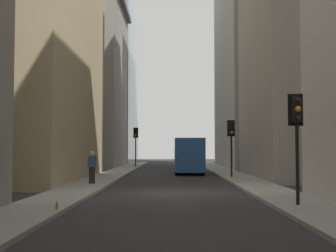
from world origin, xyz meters
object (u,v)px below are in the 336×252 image
object	(u,v)px
delivery_truck	(189,156)
traffic_light_foreground	(297,123)
pedestrian	(92,166)
discarded_bottle	(57,206)
traffic_light_midblock	(231,135)
sedan_white	(185,162)
traffic_light_far_junction	(136,138)

from	to	relation	value
delivery_truck	traffic_light_foreground	bearing A→B (deg)	-172.52
pedestrian	discarded_bottle	bearing A→B (deg)	-176.00
pedestrian	discarded_bottle	world-z (taller)	pedestrian
traffic_light_midblock	discarded_bottle	distance (m)	18.41
sedan_white	pedestrian	bearing A→B (deg)	165.54
traffic_light_foreground	discarded_bottle	world-z (taller)	traffic_light_foreground
traffic_light_far_junction	discarded_bottle	distance (m)	34.27
sedan_white	pedestrian	size ratio (longest dim) A/B	2.44
sedan_white	pedestrian	world-z (taller)	pedestrian
delivery_truck	traffic_light_foreground	world-z (taller)	traffic_light_foreground
pedestrian	discarded_bottle	size ratio (longest dim) A/B	6.53
traffic_light_midblock	sedan_white	bearing A→B (deg)	9.16
delivery_truck	traffic_light_foreground	size ratio (longest dim) A/B	1.71
delivery_truck	pedestrian	size ratio (longest dim) A/B	3.66
pedestrian	traffic_light_midblock	bearing A→B (deg)	-54.73
delivery_truck	discarded_bottle	distance (m)	23.32
traffic_light_midblock	traffic_light_far_junction	size ratio (longest dim) A/B	0.93
discarded_bottle	traffic_light_midblock	bearing A→B (deg)	-24.82
traffic_light_midblock	traffic_light_foreground	bearing A→B (deg)	-179.30
traffic_light_foreground	pedestrian	world-z (taller)	traffic_light_foreground
sedan_white	traffic_light_far_junction	bearing A→B (deg)	76.42
traffic_light_midblock	traffic_light_far_junction	distance (m)	19.28
sedan_white	traffic_light_midblock	world-z (taller)	traffic_light_midblock
delivery_truck	sedan_white	world-z (taller)	delivery_truck
sedan_white	traffic_light_foreground	xyz separation A→B (m)	(-31.66, -2.83, 2.25)
delivery_truck	discarded_bottle	xyz separation A→B (m)	(-22.75, 5.00, -1.21)
traffic_light_foreground	pedestrian	size ratio (longest dim) A/B	2.14
traffic_light_far_junction	delivery_truck	bearing A→B (deg)	-155.49
traffic_light_midblock	discarded_bottle	xyz separation A→B (m)	(-16.53, 7.64, -2.70)
delivery_truck	traffic_light_midblock	bearing A→B (deg)	-157.00
sedan_white	discarded_bottle	world-z (taller)	sedan_white
traffic_light_far_junction	pedestrian	size ratio (longest dim) A/B	2.35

